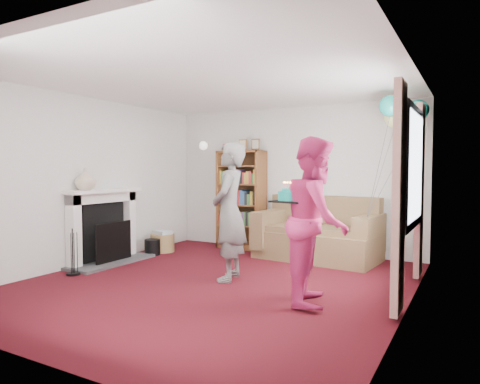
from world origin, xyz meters
The scene contains 16 objects.
ground centered at (0.00, 0.00, 0.00)m, with size 5.00×5.00×0.00m, color black.
wall_back centered at (0.00, 2.51, 1.25)m, with size 4.50×0.02×2.50m, color silver.
wall_left centered at (-2.26, 0.00, 1.25)m, with size 0.02×5.00×2.50m, color silver.
wall_right centered at (2.26, 0.00, 1.25)m, with size 0.02×5.00×2.50m, color silver.
ceiling centered at (0.00, 0.00, 2.50)m, with size 4.50×5.00×0.01m, color white.
fireplace centered at (-2.09, 0.19, 0.51)m, with size 0.55×1.80×1.12m.
window_bay centered at (2.21, 0.60, 1.20)m, with size 0.14×2.02×2.20m.
wall_sconce centered at (-1.75, 2.36, 1.88)m, with size 0.16×0.23×0.16m.
bookcase centered at (-0.87, 2.30, 0.87)m, with size 0.83×0.42×1.97m.
sofa centered at (0.65, 2.08, 0.36)m, with size 1.86×0.99×0.99m.
wicker_basket centered at (-1.90, 1.30, 0.17)m, with size 0.41×0.41×0.37m.
person_striped centered at (0.07, 0.24, 0.88)m, with size 0.64×0.42×1.76m, color black.
person_magenta centered at (1.36, -0.13, 0.88)m, with size 0.86×0.67×1.77m, color #C42763.
birthday_cake centered at (1.10, -0.15, 1.14)m, with size 0.38×0.38×0.22m.
balloons centered at (1.90, 1.78, 2.22)m, with size 0.82×0.67×1.73m.
mantel_vase centered at (-2.12, -0.15, 1.28)m, with size 0.30×0.30×0.31m, color beige.
Camera 1 is at (2.84, -4.47, 1.42)m, focal length 32.00 mm.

